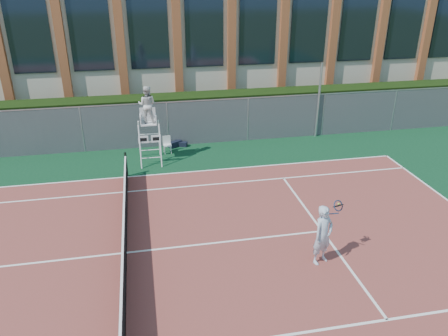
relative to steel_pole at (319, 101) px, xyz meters
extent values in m
plane|color=#233814|center=(-9.65, -8.70, -1.90)|extent=(120.00, 120.00, 0.00)
cube|color=#0B341B|center=(-9.65, -7.70, -1.90)|extent=(36.00, 20.00, 0.01)
cube|color=brown|center=(-9.65, -8.70, -1.88)|extent=(23.77, 10.97, 0.02)
cylinder|color=black|center=(-9.65, -3.10, -1.35)|extent=(0.10, 0.10, 1.10)
cube|color=black|center=(-9.65, -8.70, -1.44)|extent=(0.03, 11.00, 0.86)
cube|color=white|center=(-9.65, -8.70, -0.99)|extent=(0.06, 11.20, 0.07)
cube|color=black|center=(-9.65, 1.30, -0.80)|extent=(40.00, 1.40, 2.20)
cube|color=beige|center=(-9.65, 9.30, 2.10)|extent=(44.00, 10.00, 8.00)
cylinder|color=#9EA0A5|center=(0.00, 0.00, 0.00)|extent=(0.12, 0.12, 3.81)
cylinder|color=white|center=(-9.03, -2.19, -0.99)|extent=(0.05, 0.53, 1.91)
cylinder|color=white|center=(-8.14, -2.19, -0.99)|extent=(0.05, 0.53, 1.91)
cylinder|color=white|center=(-9.03, -1.21, -0.99)|extent=(0.05, 0.53, 1.91)
cylinder|color=white|center=(-8.14, -1.21, -0.99)|extent=(0.05, 0.53, 1.91)
cube|color=white|center=(-8.58, -1.70, -0.08)|extent=(0.68, 0.59, 0.06)
cube|color=white|center=(-8.58, -1.43, 0.26)|extent=(0.68, 0.05, 0.59)
cube|color=white|center=(-8.86, -2.09, -0.67)|extent=(0.43, 0.03, 0.33)
cube|color=white|center=(-8.31, -2.09, -0.67)|extent=(0.43, 0.03, 0.33)
imported|color=silver|center=(-8.58, -1.65, 0.75)|extent=(0.92, 0.80, 1.61)
cube|color=silver|center=(-7.77, -0.83, -1.51)|extent=(0.40, 0.40, 0.04)
cube|color=silver|center=(-7.78, -0.67, -1.29)|extent=(0.37, 0.07, 0.40)
cylinder|color=silver|center=(-7.91, -0.99, -1.71)|extent=(0.03, 0.03, 0.37)
cylinder|color=silver|center=(-7.61, -0.97, -1.71)|extent=(0.03, 0.03, 0.37)
cylinder|color=silver|center=(-7.93, -0.70, -1.71)|extent=(0.03, 0.03, 0.37)
cylinder|color=silver|center=(-7.63, -0.67, -1.71)|extent=(0.03, 0.03, 0.37)
cube|color=black|center=(-7.34, -0.10, -1.75)|extent=(0.70, 0.58, 0.28)
cube|color=black|center=(-7.05, -0.10, -1.78)|extent=(0.62, 0.43, 0.23)
imported|color=silver|center=(-3.96, -10.24, -0.95)|extent=(0.80, 0.69, 1.86)
torus|color=#122743|center=(-3.46, -10.00, -0.17)|extent=(0.38, 0.30, 0.30)
sphere|color=#CCE533|center=(-3.36, -9.82, -0.22)|extent=(0.07, 0.07, 0.07)
camera|label=1|loc=(-8.81, -20.18, 6.05)|focal=35.00mm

